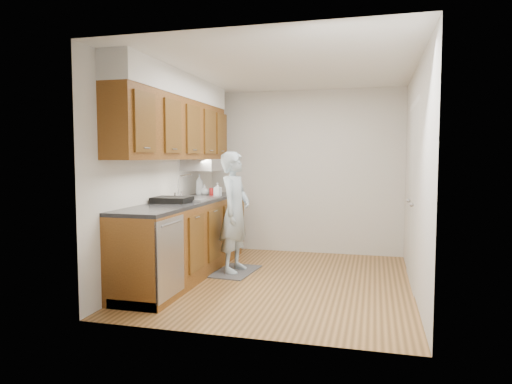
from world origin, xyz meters
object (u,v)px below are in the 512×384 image
soap_bottle_b (218,189)px  person (235,204)px  soap_bottle_a (199,185)px  dish_rack (172,200)px  soap_bottle_c (205,190)px  steel_can (216,191)px  soda_can (212,192)px

soap_bottle_b → person: bearing=-46.5°
soap_bottle_a → soap_bottle_b: 0.35m
soap_bottle_a → dish_rack: 1.10m
soap_bottle_b → soap_bottle_c: 0.27m
soap_bottle_b → soap_bottle_c: size_ratio=1.27×
dish_rack → soap_bottle_c: bearing=89.1°
soap_bottle_a → steel_can: bearing=-0.4°
person → steel_can: 0.70m
person → dish_rack: bearing=138.1°
soap_bottle_b → dish_rack: 0.98m
person → soda_can: bearing=55.8°
soda_can → dish_rack: (-0.16, -0.93, -0.02)m
person → soap_bottle_c: bearing=55.2°
soda_can → steel_can: steel_can is taller
person → steel_can: bearing=45.1°
soap_bottle_a → soap_bottle_c: (0.08, -0.02, -0.07)m
soap_bottle_a → soap_bottle_c: 0.11m
soap_bottle_c → soap_bottle_a: bearing=169.1°
soap_bottle_a → steel_can: (0.25, -0.00, -0.08)m
person → soap_bottle_c: size_ratio=11.69×
person → soap_bottle_b: (-0.37, 0.39, 0.15)m
soda_can → dish_rack: size_ratio=0.27×
soap_bottle_c → dish_rack: (0.00, -1.08, -0.04)m
soap_bottle_c → steel_can: (0.17, 0.01, -0.01)m
person → soda_can: person is taller
soap_bottle_b → soda_can: 0.09m
person → steel_can: person is taller
soap_bottle_b → soda_can: soap_bottle_b is taller
person → dish_rack: 0.83m
person → soap_bottle_a: person is taller
soap_bottle_a → soap_bottle_c: bearing=-10.9°
person → soap_bottle_a: (-0.69, 0.53, 0.20)m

